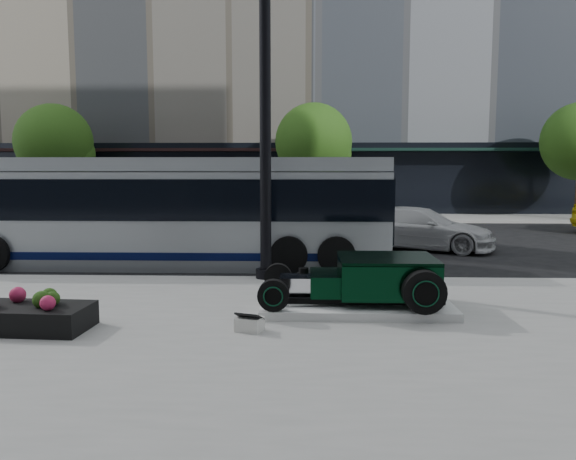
{
  "coord_description": "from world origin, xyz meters",
  "views": [
    {
      "loc": [
        0.66,
        -14.99,
        2.69
      ],
      "look_at": [
        0.22,
        -1.82,
        1.2
      ],
      "focal_mm": 35.0,
      "sensor_mm": 36.0,
      "label": 1
    }
  ],
  "objects_px": {
    "flower_planter": "(27,315)",
    "hot_rod": "(375,278)",
    "transit_bus": "(167,211)",
    "white_sedan": "(420,228)",
    "lamppost": "(265,105)"
  },
  "relations": [
    {
      "from": "lamppost",
      "to": "transit_bus",
      "type": "distance_m",
      "value": 4.58
    },
    {
      "from": "lamppost",
      "to": "white_sedan",
      "type": "relative_size",
      "value": 1.81
    },
    {
      "from": "transit_bus",
      "to": "white_sedan",
      "type": "distance_m",
      "value": 8.2
    },
    {
      "from": "hot_rod",
      "to": "white_sedan",
      "type": "height_order",
      "value": "white_sedan"
    },
    {
      "from": "hot_rod",
      "to": "white_sedan",
      "type": "distance_m",
      "value": 8.7
    },
    {
      "from": "flower_planter",
      "to": "hot_rod",
      "type": "bearing_deg",
      "value": 14.74
    },
    {
      "from": "lamppost",
      "to": "white_sedan",
      "type": "distance_m",
      "value": 7.99
    },
    {
      "from": "lamppost",
      "to": "transit_bus",
      "type": "relative_size",
      "value": 0.7
    },
    {
      "from": "hot_rod",
      "to": "transit_bus",
      "type": "distance_m",
      "value": 7.32
    },
    {
      "from": "lamppost",
      "to": "white_sedan",
      "type": "height_order",
      "value": "lamppost"
    },
    {
      "from": "lamppost",
      "to": "hot_rod",
      "type": "bearing_deg",
      "value": -52.18
    },
    {
      "from": "flower_planter",
      "to": "white_sedan",
      "type": "xyz_separation_m",
      "value": [
        8.12,
        9.83,
        0.33
      ]
    },
    {
      "from": "lamppost",
      "to": "white_sedan",
      "type": "xyz_separation_m",
      "value": [
        4.64,
        5.55,
        -3.38
      ]
    },
    {
      "from": "hot_rod",
      "to": "transit_bus",
      "type": "relative_size",
      "value": 0.27
    },
    {
      "from": "flower_planter",
      "to": "transit_bus",
      "type": "distance_m",
      "value": 6.83
    }
  ]
}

